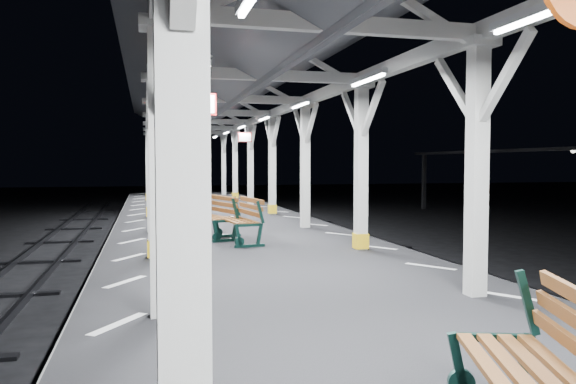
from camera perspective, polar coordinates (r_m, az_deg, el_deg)
name	(u,v)px	position (r m, az deg, el deg)	size (l,w,h in m)	color
ground	(288,337)	(9.10, 0.03, -14.51)	(120.00, 120.00, 0.00)	black
platform	(288,305)	(8.96, 0.03, -11.46)	(6.00, 50.00, 1.00)	black
hazard_stripes_left	(125,282)	(8.59, -16.21, -8.76)	(1.00, 48.00, 0.01)	silver
hazard_stripes_right	(430,266)	(9.74, 14.26, -7.34)	(1.00, 48.00, 0.01)	silver
track_right	(559,311)	(11.35, 25.79, -10.85)	(2.20, 60.00, 0.16)	#2D2D33
canopy	(289,43)	(8.85, 0.06, 14.87)	(5.40, 49.00, 4.65)	beige
bench_near	(556,376)	(3.68, 25.53, -16.53)	(1.20, 1.92, 0.98)	black
bench_mid	(242,218)	(12.37, -4.68, -2.70)	(0.88, 1.85, 0.96)	black
bench_far	(214,215)	(13.21, -7.49, -2.36)	(1.12, 1.88, 0.96)	black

